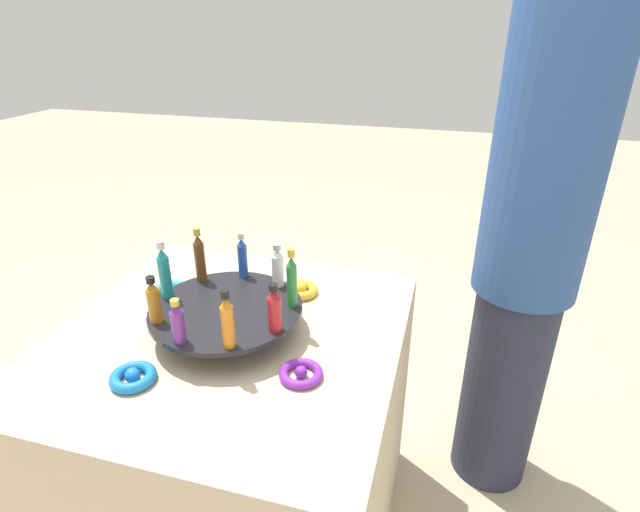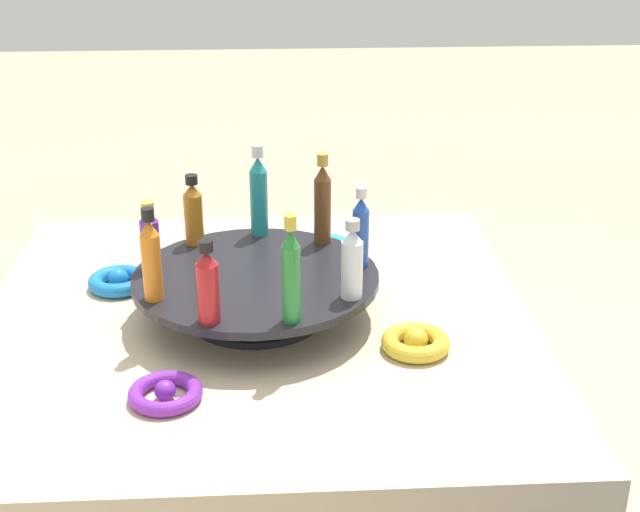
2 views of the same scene
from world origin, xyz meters
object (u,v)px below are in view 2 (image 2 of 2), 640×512
object	(u,v)px
bottle_orange	(151,258)
bottle_green	(291,274)
bottle_clear	(352,262)
bottle_blue	(361,230)
bottle_brown	(323,202)
bottle_purple	(150,238)
bottle_teal	(259,194)
display_stand	(256,288)
bottle_amber	(193,212)
ribbon_bow_gold	(416,342)
ribbon_bow_purple	(165,393)
bottle_red	(208,285)
ribbon_bow_blue	(119,281)
ribbon_bow_teal	(324,250)

from	to	relation	value
bottle_orange	bottle_green	bearing A→B (deg)	68.01
bottle_clear	bottle_blue	world-z (taller)	bottle_blue
bottle_green	bottle_blue	distance (m)	0.20
bottle_brown	bottle_purple	world-z (taller)	bottle_brown
bottle_blue	bottle_teal	distance (m)	0.20
bottle_brown	bottle_teal	xyz separation A→B (m)	(-0.04, -0.10, 0.00)
display_stand	bottle_blue	xyz separation A→B (m)	(-0.02, 0.15, 0.08)
display_stand	bottle_clear	size ratio (longest dim) A/B	3.16
bottle_green	bottle_brown	distance (m)	0.27
bottle_teal	bottle_blue	bearing A→B (deg)	48.01
bottle_amber	ribbon_bow_gold	size ratio (longest dim) A/B	1.18
bottle_orange	ribbon_bow_purple	world-z (taller)	bottle_orange
bottle_brown	bottle_amber	xyz separation A→B (m)	(-0.01, -0.20, -0.01)
bottle_red	bottle_teal	world-z (taller)	bottle_teal
ribbon_bow_purple	display_stand	bearing A→B (deg)	152.82
display_stand	ribbon_bow_gold	distance (m)	0.25
bottle_red	ribbon_bow_blue	size ratio (longest dim) A/B	1.19
ribbon_bow_blue	bottle_red	bearing A→B (deg)	32.00
bottle_teal	bottle_orange	xyz separation A→B (m)	(0.23, -0.14, -0.01)
bottle_red	bottle_clear	xyz separation A→B (m)	(-0.06, 0.19, -0.00)
bottle_teal	bottle_purple	bearing A→B (deg)	-51.99
bottle_teal	ribbon_bow_teal	distance (m)	0.18
bottle_brown	bottle_blue	bearing A→B (deg)	28.01
bottle_green	bottle_amber	world-z (taller)	bottle_green
bottle_teal	ribbon_bow_teal	world-z (taller)	bottle_teal
bottle_amber	bottle_orange	xyz separation A→B (m)	(0.19, -0.04, 0.01)
display_stand	ribbon_bow_purple	world-z (taller)	display_stand
display_stand	bottle_purple	distance (m)	0.17
bottle_teal	ribbon_bow_blue	xyz separation A→B (m)	(0.04, -0.22, -0.12)
bottle_brown	bottle_amber	bearing A→B (deg)	-91.99
bottle_clear	bottle_purple	size ratio (longest dim) A/B	1.11
ribbon_bow_blue	ribbon_bow_gold	bearing A→B (deg)	62.82
ribbon_bow_blue	ribbon_bow_purple	xyz separation A→B (m)	(0.33, 0.11, -0.00)
ribbon_bow_blue	bottle_clear	bearing A→B (deg)	60.96
bottle_red	bottle_clear	distance (m)	0.20
bottle_amber	bottle_clear	bearing A→B (deg)	48.01
bottle_brown	bottle_orange	world-z (taller)	bottle_brown
bottle_red	ribbon_bow_purple	distance (m)	0.14
ribbon_bow_purple	bottle_clear	bearing A→B (deg)	119.14
ribbon_bow_gold	bottle_blue	bearing A→B (deg)	-154.29
display_stand	bottle_clear	bearing A→B (deg)	58.01
bottle_brown	ribbon_bow_teal	distance (m)	0.16
bottle_red	display_stand	bearing A→B (deg)	158.01
bottle_red	bottle_orange	distance (m)	0.11
display_stand	bottle_brown	xyz separation A→B (m)	(-0.12, 0.10, 0.09)
bottle_amber	bottle_blue	bearing A→B (deg)	68.01
bottle_teal	ribbon_bow_purple	world-z (taller)	bottle_teal
bottle_red	bottle_amber	world-z (taller)	bottle_red
bottle_teal	ribbon_bow_gold	distance (m)	0.36
ribbon_bow_blue	bottle_brown	bearing A→B (deg)	90.61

